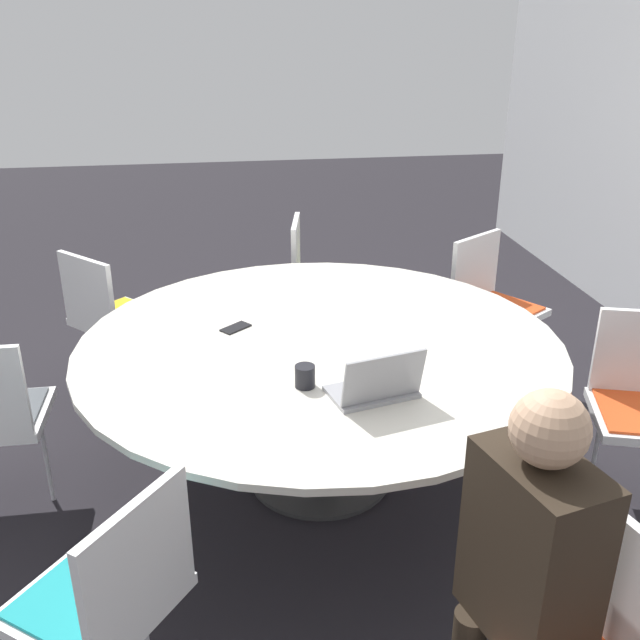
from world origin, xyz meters
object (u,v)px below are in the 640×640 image
object	(u,v)px
laptop	(377,386)
chair_3	(316,273)
person_0	(525,560)
chair_6	(110,590)
handbag	(455,334)
cell_phone	(236,328)
chair_4	(110,311)
coffee_cup	(305,376)
chair_2	(491,297)

from	to	relation	value
laptop	chair_3	bearing A→B (deg)	-105.35
person_0	chair_6	bearing A→B (deg)	63.25
laptop	handbag	distance (m)	2.09
laptop	handbag	bearing A→B (deg)	-131.96
laptop	cell_phone	world-z (taller)	laptop
chair_4	person_0	size ratio (longest dim) A/B	0.71
coffee_cup	cell_phone	bearing A→B (deg)	-157.81
laptop	coffee_cup	world-z (taller)	laptop
chair_2	cell_phone	size ratio (longest dim) A/B	5.76
chair_3	handbag	xyz separation A→B (m)	(0.21, 0.88, -0.39)
chair_3	coffee_cup	bearing A→B (deg)	0.68
coffee_cup	cell_phone	xyz separation A→B (m)	(-0.60, -0.24, -0.04)
chair_4	laptop	distance (m)	1.93
chair_6	laptop	xyz separation A→B (m)	(-0.64, 0.93, 0.25)
chair_2	chair_6	world-z (taller)	same
chair_2	cell_phone	bearing A→B (deg)	-10.25
chair_3	person_0	world-z (taller)	person_0
chair_2	person_0	distance (m)	2.44
person_0	cell_phone	size ratio (longest dim) A/B	8.06
chair_4	coffee_cup	xyz separation A→B (m)	(1.38, 0.92, 0.24)
person_0	handbag	xyz separation A→B (m)	(-2.65, 0.74, -0.58)
chair_2	chair_4	distance (m)	2.19
laptop	coffee_cup	distance (m)	0.29
cell_phone	laptop	bearing A→B (deg)	34.08
chair_3	person_0	bearing A→B (deg)	13.29
chair_3	chair_6	size ratio (longest dim) A/B	1.00
handbag	chair_4	bearing A→B (deg)	-83.79
handbag	person_0	bearing A→B (deg)	-15.67
chair_6	chair_4	bearing A→B (deg)	43.15
chair_2	laptop	distance (m)	1.74
cell_phone	handbag	size ratio (longest dim) A/B	0.42
person_0	cell_phone	distance (m)	1.78
chair_3	chair_4	size ratio (longest dim) A/B	1.00
person_0	laptop	size ratio (longest dim) A/B	3.34
laptop	chair_2	bearing A→B (deg)	-139.57
chair_2	coffee_cup	world-z (taller)	chair_2
handbag	cell_phone	bearing A→B (deg)	-54.83
chair_4	person_0	distance (m)	2.79
chair_3	laptop	xyz separation A→B (m)	(1.96, -0.06, 0.25)
chair_4	handbag	bearing A→B (deg)	52.09
person_0	handbag	size ratio (longest dim) A/B	3.41
chair_6	laptop	bearing A→B (deg)	-18.83
coffee_cup	cell_phone	world-z (taller)	coffee_cup
laptop	cell_phone	bearing A→B (deg)	-69.50
chair_6	person_0	size ratio (longest dim) A/B	0.71
person_0	handbag	distance (m)	2.81
chair_2	coffee_cup	bearing A→B (deg)	10.92
coffee_cup	laptop	bearing A→B (deg)	61.55
chair_4	chair_6	xyz separation A→B (m)	(2.15, 0.24, 0.00)
person_0	coffee_cup	bearing A→B (deg)	10.07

